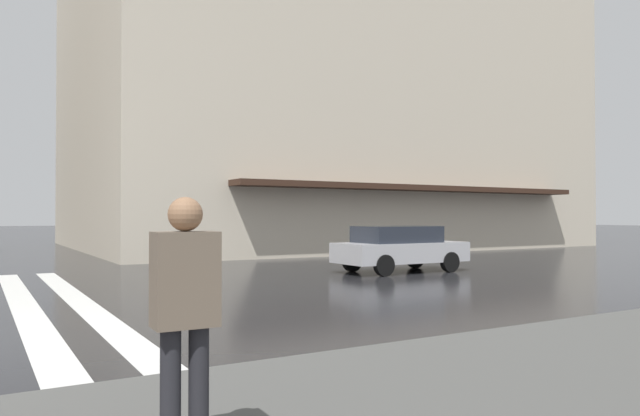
{
  "coord_description": "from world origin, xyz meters",
  "views": [
    {
      "loc": [
        -8.83,
        -0.59,
        1.71
      ],
      "look_at": [
        3.24,
        -7.69,
        1.91
      ],
      "focal_mm": 32.99,
      "sensor_mm": 36.0,
      "label": 1
    }
  ],
  "objects": [
    {
      "name": "haussmann_block_corner",
      "position": [
        22.24,
        -18.4,
        10.75
      ],
      "size": [
        20.69,
        26.8,
        21.96
      ],
      "color": "beige",
      "rests_on": "ground_plane"
    },
    {
      "name": "car_silver",
      "position": [
        5.5,
        -11.86,
        0.76
      ],
      "size": [
        1.85,
        4.1,
        1.41
      ],
      "color": "#B7B7BC",
      "rests_on": "ground_plane"
    },
    {
      "name": "pedestrian_approaching_kerb",
      "position": [
        -5.2,
        -1.74,
        1.14
      ],
      "size": [
        0.25,
        0.41,
        1.68
      ],
      "color": "#6B5B4C",
      "rests_on": "sidewalk_pavement"
    }
  ]
}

